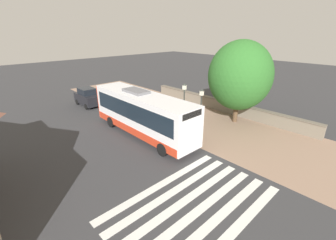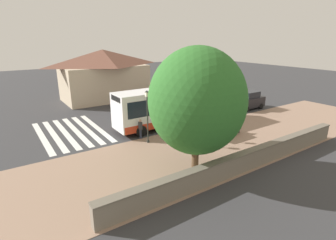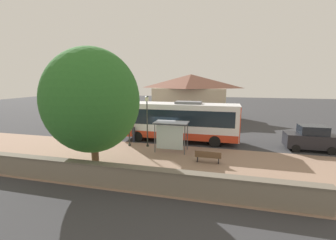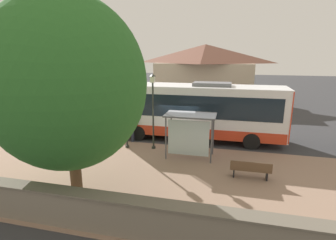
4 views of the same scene
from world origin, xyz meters
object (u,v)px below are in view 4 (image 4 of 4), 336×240
bus_shelter (190,123)px  shade_tree (67,84)px  bench (251,169)px  street_lamp_far (153,106)px  bus (199,110)px  pedestrian (132,127)px  street_lamp_near (126,107)px

bus_shelter → shade_tree: (-5.03, 3.81, 2.55)m
bus_shelter → bench: size_ratio=1.49×
street_lamp_far → bus: bearing=-43.5°
street_lamp_far → shade_tree: 6.42m
bench → street_lamp_far: (2.76, 5.49, 2.19)m
bus → bus_shelter: size_ratio=4.00×
bus → bus_shelter: bearing=179.2°
bus → bench: 6.30m
bus → shade_tree: bearing=155.6°
pedestrian → bus: bearing=-68.7°
bus_shelter → street_lamp_near: size_ratio=0.63×
bus_shelter → bench: 3.95m
bench → bus_shelter: bearing=59.6°
bus_shelter → street_lamp_far: bearing=68.6°
bus → street_lamp_far: (-2.53, 2.39, 0.69)m
street_lamp_far → bench: bearing=-116.7°
bench → street_lamp_far: size_ratio=0.41×
shade_tree → street_lamp_near: bearing=1.7°
street_lamp_far → shade_tree: shade_tree is taller
pedestrian → street_lamp_near: (-1.13, -0.07, 1.56)m
street_lamp_near → shade_tree: size_ratio=0.55×
street_lamp_far → bus_shelter: bearing=-111.4°
street_lamp_near → bench: bearing=-109.7°
pedestrian → street_lamp_far: size_ratio=0.38×
bench → shade_tree: (-3.20, 6.94, 4.09)m
bus_shelter → pedestrian: (1.85, 4.05, -1.03)m
pedestrian → shade_tree: bearing=-178.0°
street_lamp_near → street_lamp_far: size_ratio=0.96×
bus_shelter → pedestrian: 4.57m
street_lamp_near → street_lamp_far: street_lamp_far is taller
bus → street_lamp_far: size_ratio=2.42×
pedestrian → shade_tree: 7.76m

